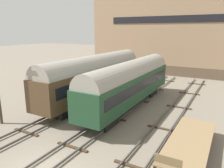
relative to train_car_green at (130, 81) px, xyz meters
The scene contains 5 objects.
train_car_green is the anchor object (origin of this frame).
train_car_brown 4.73m from the train_car_green, behind, with size 2.92×17.77×5.30m.
station_platform 11.49m from the train_car_green, 50.00° to the right, with size 2.55×12.06×1.01m.
bench 12.81m from the train_car_green, 57.17° to the right, with size 1.40×0.40×0.91m.
warehouse_building 26.30m from the train_car_green, 93.74° to the left, with size 30.49×13.36×18.03m.
Camera 1 is at (9.16, -7.70, 7.98)m, focal length 35.00 mm.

